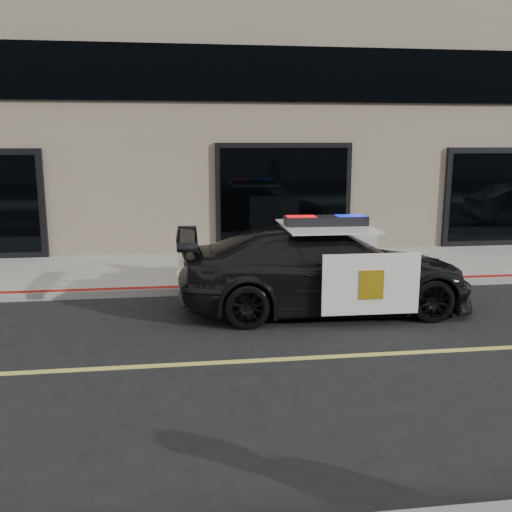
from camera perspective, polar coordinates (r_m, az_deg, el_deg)
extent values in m
plane|color=black|center=(8.60, 18.09, -9.04)|extent=(120.00, 120.00, 0.00)
cube|color=gray|center=(13.29, 8.32, -1.03)|extent=(60.00, 3.50, 0.15)
cube|color=#756856|center=(18.34, 4.06, 21.10)|extent=(60.00, 7.00, 12.00)
imported|color=black|center=(9.99, 6.89, -1.27)|extent=(2.27, 5.17, 1.48)
cube|color=white|center=(9.14, 11.43, -2.79)|extent=(1.58, 0.07, 0.98)
cube|color=white|center=(11.11, 8.09, -0.13)|extent=(1.58, 0.07, 0.98)
cube|color=white|center=(9.85, 6.99, 2.99)|extent=(1.51, 1.80, 0.02)
cube|color=gold|center=(9.11, 11.49, -2.84)|extent=(0.39, 0.02, 0.47)
cube|color=black|center=(9.84, 7.00, 3.48)|extent=(1.42, 0.40, 0.17)
cube|color=red|center=(9.74, 4.54, 3.53)|extent=(0.50, 0.33, 0.16)
cube|color=#0C19CC|center=(9.95, 9.42, 3.57)|extent=(0.50, 0.33, 0.16)
cylinder|color=silver|center=(12.08, -7.22, -1.72)|extent=(0.35, 0.35, 0.08)
cylinder|color=silver|center=(12.02, -7.26, -0.41)|extent=(0.25, 0.25, 0.49)
cylinder|color=silver|center=(11.96, -7.29, 0.82)|extent=(0.30, 0.30, 0.06)
sphere|color=silver|center=(11.95, -7.29, 1.09)|extent=(0.22, 0.22, 0.22)
cylinder|color=silver|center=(11.94, -7.31, 1.55)|extent=(0.07, 0.07, 0.07)
cylinder|color=silver|center=(12.16, -7.27, 0.06)|extent=(0.13, 0.12, 0.13)
cylinder|color=silver|center=(11.84, -7.25, -0.25)|extent=(0.13, 0.12, 0.13)
cylinder|color=silver|center=(11.83, -7.24, -0.61)|extent=(0.17, 0.14, 0.17)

